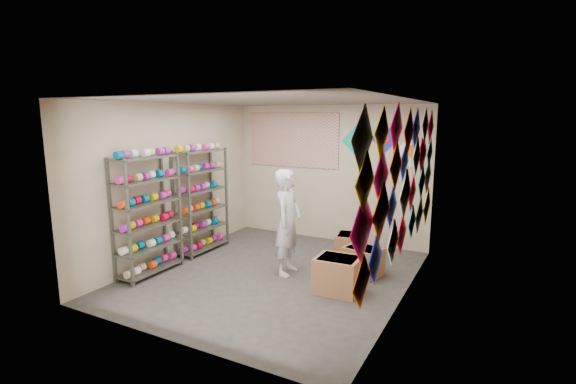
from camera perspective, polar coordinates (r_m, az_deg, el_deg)
The scene contains 12 objects.
ground at distance 6.75m, azimuth -1.98°, elevation -11.27°, with size 4.50×4.50×0.00m, color #2F2C29.
room_walls at distance 6.33m, azimuth -2.07°, elevation 2.72°, with size 4.50×4.50×4.50m.
shelf_rack_front at distance 6.89m, azimuth -18.64°, elevation -3.08°, with size 0.40×1.10×1.90m, color #4C5147.
shelf_rack_back at distance 7.82m, azimuth -11.77°, elevation -1.20°, with size 0.40×1.10×1.90m, color #4C5147.
string_spools at distance 7.32m, azimuth -15.02°, elevation -1.36°, with size 0.12×2.36×0.12m.
kite_wall_display at distance 5.61m, azimuth 15.69°, elevation 1.40°, with size 0.06×4.27×2.02m.
back_wall_kites at distance 7.96m, azimuth 12.98°, elevation 6.41°, with size 1.64×0.02×0.77m.
poster at distance 8.63m, azimuth 0.68°, elevation 7.12°, with size 2.00×0.01×1.10m, color #86499F.
shopkeeper at distance 6.57m, azimuth -0.04°, elevation -4.15°, with size 0.46×0.65×1.68m, color silver.
carton_a at distance 6.10m, azimuth 6.82°, elevation -11.16°, with size 0.61×0.51×0.51m, color #8D5E3D.
carton_b at distance 6.79m, azimuth 10.22°, elevation -9.28°, with size 0.55×0.45×0.45m, color #8D5E3D.
carton_c at distance 7.47m, azimuth 8.45°, elevation -7.38°, with size 0.47×0.51×0.45m, color #8D5E3D.
Camera 1 is at (3.12, -5.44, 2.48)m, focal length 26.00 mm.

